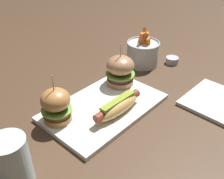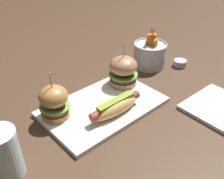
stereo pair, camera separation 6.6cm
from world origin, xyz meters
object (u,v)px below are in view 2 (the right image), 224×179
at_px(sauce_ramekin, 180,63).
at_px(side_plate, 222,109).
at_px(slider_left, 54,102).
at_px(platter_main, 103,107).
at_px(hot_dog, 116,106).
at_px(slider_right, 123,71).
at_px(fries_bucket, 150,54).
at_px(water_glass, 3,154).

height_order(sauce_ramekin, side_plate, sauce_ramekin).
bearing_deg(slider_left, sauce_ramekin, -4.51).
xyz_separation_m(slider_left, side_plate, (0.39, -0.30, -0.06)).
distance_m(platter_main, hot_dog, 0.06).
bearing_deg(slider_right, sauce_ramekin, -8.24).
bearing_deg(fries_bucket, sauce_ramekin, -44.25).
xyz_separation_m(platter_main, slider_left, (-0.13, 0.05, 0.06)).
relative_size(fries_bucket, side_plate, 0.73).
relative_size(slider_right, water_glass, 1.18).
bearing_deg(slider_right, fries_bucket, 13.47).
height_order(platter_main, side_plate, platter_main).
xyz_separation_m(platter_main, sauce_ramekin, (0.40, 0.01, 0.01)).
height_order(side_plate, water_glass, water_glass).
bearing_deg(slider_right, slider_left, 179.39).
distance_m(platter_main, side_plate, 0.36).
distance_m(platter_main, sauce_ramekin, 0.40).
height_order(platter_main, slider_left, slider_left).
distance_m(fries_bucket, water_glass, 0.65).
xyz_separation_m(slider_right, sauce_ramekin, (0.27, -0.04, -0.05)).
distance_m(slider_right, fries_bucket, 0.19).
bearing_deg(water_glass, fries_bucket, 11.72).
relative_size(hot_dog, sauce_ramekin, 3.51).
distance_m(slider_left, slider_right, 0.26).
bearing_deg(fries_bucket, slider_right, -166.53).
height_order(fries_bucket, side_plate, fries_bucket).
bearing_deg(sauce_ramekin, slider_left, 175.49).
bearing_deg(hot_dog, water_glass, 177.30).
height_order(slider_right, sauce_ramekin, slider_right).
bearing_deg(fries_bucket, hot_dog, -154.82).
height_order(slider_left, water_glass, slider_left).
bearing_deg(fries_bucket, water_glass, -168.28).
distance_m(slider_right, water_glass, 0.46).
bearing_deg(slider_right, water_glass, -169.02).
bearing_deg(hot_dog, platter_main, 93.39).
relative_size(slider_left, side_plate, 0.75).
height_order(slider_left, slider_right, slider_right).
height_order(platter_main, water_glass, water_glass).
bearing_deg(hot_dog, sauce_ramekin, 8.92).
relative_size(platter_main, hot_dog, 2.05).
bearing_deg(side_plate, slider_right, 113.94).
relative_size(hot_dog, slider_left, 1.23).
xyz_separation_m(platter_main, hot_dog, (0.00, -0.05, 0.03)).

